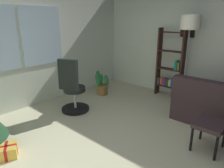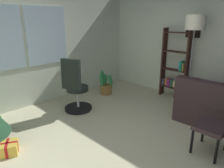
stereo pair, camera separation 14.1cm
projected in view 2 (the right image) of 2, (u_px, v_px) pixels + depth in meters
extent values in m
cube|color=beige|center=(138.00, 150.00, 3.06)|extent=(4.89, 5.26, 0.10)
cube|color=silver|center=(41.00, 42.00, 4.43)|extent=(4.89, 0.10, 2.66)
cube|color=silver|center=(47.00, 36.00, 4.43)|extent=(0.90, 0.03, 1.20)
cube|color=silver|center=(213.00, 43.00, 4.35)|extent=(0.10, 5.26, 2.66)
cube|color=black|center=(193.00, 30.00, 4.52)|extent=(0.02, 0.32, 0.34)
cube|color=#332528|center=(189.00, 88.00, 3.99)|extent=(0.92, 0.15, 0.20)
cube|color=#9A3730|center=(212.00, 94.00, 3.46)|extent=(0.17, 0.41, 0.41)
cube|color=#332528|center=(212.00, 127.00, 2.83)|extent=(0.46, 0.39, 0.06)
cylinder|color=black|center=(216.00, 151.00, 2.65)|extent=(0.04, 0.04, 0.37)
cylinder|color=black|center=(192.00, 141.00, 2.87)|extent=(0.04, 0.04, 0.37)
cylinder|color=black|center=(203.00, 131.00, 3.14)|extent=(0.04, 0.04, 0.37)
cube|color=gold|center=(8.00, 148.00, 2.89)|extent=(0.35, 0.35, 0.16)
cube|color=#B21919|center=(8.00, 148.00, 2.89)|extent=(0.15, 0.25, 0.17)
cube|color=#B21919|center=(8.00, 148.00, 2.89)|extent=(0.26, 0.16, 0.17)
cylinder|color=black|center=(78.00, 108.00, 4.32)|extent=(0.56, 0.56, 0.06)
cylinder|color=#B2B2B7|center=(78.00, 98.00, 4.25)|extent=(0.05, 0.05, 0.40)
cylinder|color=black|center=(77.00, 89.00, 4.19)|extent=(0.44, 0.44, 0.09)
cube|color=black|center=(71.00, 74.00, 3.92)|extent=(0.23, 0.40, 0.59)
cube|color=#371F18|center=(187.00, 66.00, 4.58)|extent=(0.18, 0.04, 1.62)
cube|color=#371F18|center=(164.00, 62.00, 4.98)|extent=(0.18, 0.04, 1.62)
cube|color=#371F18|center=(173.00, 87.00, 4.94)|extent=(0.18, 0.56, 0.02)
cube|color=#371F18|center=(174.00, 70.00, 4.82)|extent=(0.18, 0.56, 0.02)
cube|color=#371F18|center=(176.00, 52.00, 4.69)|extent=(0.18, 0.56, 0.02)
cube|color=#371F18|center=(178.00, 33.00, 4.56)|extent=(0.18, 0.56, 0.02)
cube|color=#A72025|center=(182.00, 85.00, 4.79)|extent=(0.13, 0.07, 0.17)
cube|color=navy|center=(178.00, 83.00, 4.83)|extent=(0.16, 0.08, 0.21)
cube|color=beige|center=(175.00, 84.00, 4.90)|extent=(0.13, 0.06, 0.16)
cube|color=#296441|center=(172.00, 83.00, 4.95)|extent=(0.14, 0.05, 0.16)
cube|color=#812971|center=(170.00, 82.00, 4.99)|extent=(0.16, 0.08, 0.17)
cube|color=#BF7226|center=(167.00, 82.00, 5.05)|extent=(0.13, 0.06, 0.17)
cube|color=#43445F|center=(164.00, 81.00, 5.10)|extent=(0.14, 0.05, 0.15)
cube|color=olive|center=(184.00, 67.00, 4.65)|extent=(0.15, 0.04, 0.18)
cube|color=#17807D|center=(182.00, 66.00, 4.67)|extent=(0.17, 0.06, 0.22)
cylinder|color=slate|center=(186.00, 105.00, 4.52)|extent=(0.28, 0.28, 0.03)
cylinder|color=slate|center=(190.00, 69.00, 4.28)|extent=(0.03, 0.03, 1.57)
cylinder|color=white|center=(195.00, 22.00, 4.00)|extent=(0.38, 0.38, 0.28)
cylinder|color=olive|center=(106.00, 89.00, 5.18)|extent=(0.28, 0.28, 0.24)
ellipsoid|color=#26783F|center=(105.00, 79.00, 5.15)|extent=(0.15, 0.13, 0.27)
ellipsoid|color=#26783F|center=(110.00, 80.00, 5.06)|extent=(0.18, 0.16, 0.30)
ellipsoid|color=#26783F|center=(102.00, 80.00, 4.99)|extent=(0.13, 0.13, 0.35)
ellipsoid|color=#26783F|center=(102.00, 77.00, 5.17)|extent=(0.14, 0.13, 0.35)
ellipsoid|color=#26783F|center=(103.00, 77.00, 5.19)|extent=(0.13, 0.14, 0.36)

